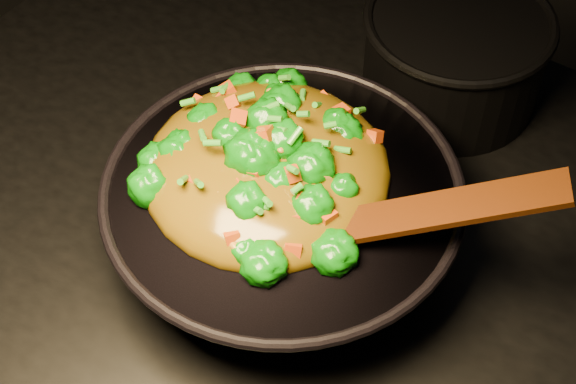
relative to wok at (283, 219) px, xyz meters
The scene contains 4 objects.
wok is the anchor object (origin of this frame).
stir_fry 0.10m from the wok, 163.00° to the left, with size 0.26×0.26×0.09m, color #0C7008, non-canonical shape.
spatula 0.18m from the wok, ahead, with size 0.28×0.04×0.01m, color #3A1805.
back_pot 0.33m from the wok, 83.99° to the left, with size 0.22×0.22×0.13m, color black.
Camera 1 is at (0.30, -0.50, 1.71)m, focal length 55.00 mm.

